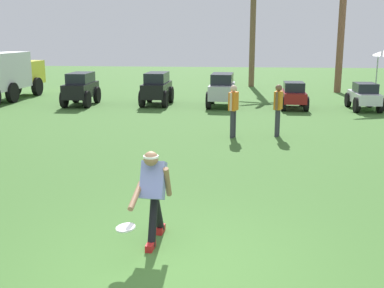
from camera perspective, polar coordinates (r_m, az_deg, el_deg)
ground_plane at (r=6.54m, az=-2.04°, el=-14.57°), size 80.00×80.00×0.00m
frisbee_thrower at (r=7.00m, az=-4.60°, el=-5.63°), size 0.51×1.09×1.42m
frisbee_in_flight at (r=6.50m, az=-7.87°, el=-9.79°), size 0.37×0.37×0.06m
teammate_near_sideline at (r=14.27m, az=4.92°, el=4.48°), size 0.30×0.49×1.56m
teammate_midfield at (r=14.63m, az=10.17°, el=4.53°), size 0.29×0.49×1.56m
parked_car_slot_a at (r=21.48m, az=-13.04°, el=6.48°), size 1.21×2.37×1.40m
parked_car_slot_b at (r=21.09m, az=-4.19°, el=6.67°), size 1.19×2.36×1.40m
parked_car_slot_c at (r=20.55m, az=3.58°, el=6.51°), size 1.25×2.39×1.40m
parked_car_slot_d at (r=20.43m, az=11.92°, el=5.72°), size 1.10×2.21×1.10m
parked_car_slot_e at (r=20.82m, az=19.73°, el=5.37°), size 1.09×2.21×1.10m
box_truck at (r=23.89m, az=-21.28°, el=7.74°), size 1.48×5.92×2.20m
palm_tree_far_left at (r=28.75m, az=7.28°, el=14.71°), size 3.44×3.69×6.56m
palm_tree_left_of_centre at (r=26.67m, az=17.40°, el=14.70°), size 3.26×2.97×7.04m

